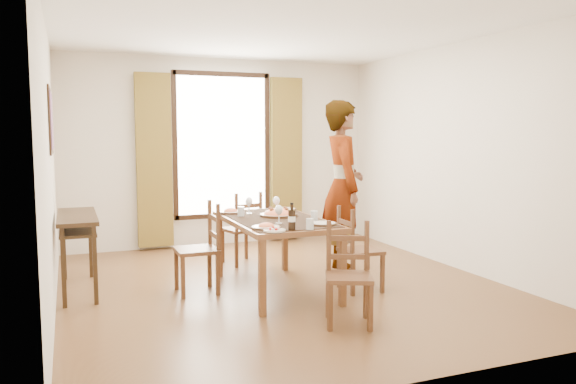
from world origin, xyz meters
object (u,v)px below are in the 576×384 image
object	(u,v)px
console_table	(77,226)
pasta_platter	(279,211)
dining_table	(275,225)
man	(343,187)

from	to	relation	value
console_table	pasta_platter	bearing A→B (deg)	-16.20
console_table	dining_table	world-z (taller)	console_table
man	pasta_platter	xyz separation A→B (m)	(-0.93, -0.33, -0.20)
console_table	man	world-z (taller)	man
dining_table	pasta_platter	bearing A→B (deg)	56.05
console_table	pasta_platter	size ratio (longest dim) A/B	3.00
console_table	man	xyz separation A→B (m)	(2.92, -0.25, 0.32)
console_table	man	size ratio (longest dim) A/B	0.60
man	pasta_platter	bearing A→B (deg)	123.80
dining_table	man	xyz separation A→B (m)	(1.01, 0.46, 0.32)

